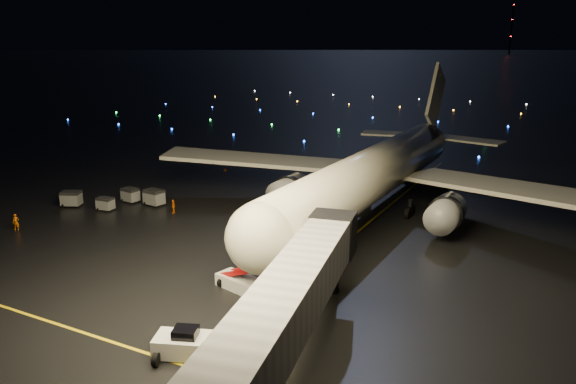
% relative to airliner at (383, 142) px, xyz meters
% --- Properties ---
extents(ground, '(2000.00, 2000.00, 0.00)m').
position_rel_airliner_xyz_m(ground, '(-11.41, 273.29, -7.90)').
color(ground, black).
rests_on(ground, ground).
extents(lane_centre, '(0.25, 80.00, 0.02)m').
position_rel_airliner_xyz_m(lane_centre, '(0.59, -11.71, -7.89)').
color(lane_centre, gold).
rests_on(lane_centre, ground).
extents(lane_cross, '(60.00, 0.25, 0.02)m').
position_rel_airliner_xyz_m(lane_cross, '(-16.41, -36.71, -7.89)').
color(lane_cross, gold).
rests_on(lane_cross, ground).
extents(airliner, '(56.62, 53.88, 15.79)m').
position_rel_airliner_xyz_m(airliner, '(0.00, 0.00, 0.00)').
color(airliner, beige).
rests_on(airliner, ground).
extents(pushback_tug, '(4.35, 3.27, 1.85)m').
position_rel_airliner_xyz_m(pushback_tug, '(-0.58, -35.69, -6.97)').
color(pushback_tug, silver).
rests_on(pushback_tug, ground).
extents(belt_loader, '(6.79, 3.37, 3.18)m').
position_rel_airliner_xyz_m(belt_loader, '(-2.57, -26.00, -6.31)').
color(belt_loader, silver).
rests_on(belt_loader, ground).
extents(crew_a, '(0.75, 0.68, 1.72)m').
position_rel_airliner_xyz_m(crew_a, '(-30.85, -24.72, -7.04)').
color(crew_a, '#DE6008').
rests_on(crew_a, ground).
extents(crew_c, '(0.69, 1.00, 1.57)m').
position_rel_airliner_xyz_m(crew_c, '(-20.18, -12.57, -7.11)').
color(crew_c, '#DE6008').
rests_on(crew_c, ground).
extents(safety_cone_0, '(0.44, 0.44, 0.45)m').
position_rel_airliner_xyz_m(safety_cone_0, '(-8.92, -13.21, -7.67)').
color(safety_cone_0, '#E75304').
rests_on(safety_cone_0, ground).
extents(safety_cone_1, '(0.55, 0.55, 0.53)m').
position_rel_airliner_xyz_m(safety_cone_1, '(-6.52, -5.34, -7.63)').
color(safety_cone_1, '#E75304').
rests_on(safety_cone_1, ground).
extents(safety_cone_2, '(0.42, 0.42, 0.45)m').
position_rel_airliner_xyz_m(safety_cone_2, '(-11.57, -7.45, -7.67)').
color(safety_cone_2, '#E75304').
rests_on(safety_cone_2, ground).
extents(safety_cone_3, '(0.48, 0.48, 0.46)m').
position_rel_airliner_xyz_m(safety_cone_3, '(-26.81, 7.70, -7.67)').
color(safety_cone_3, '#E75304').
rests_on(safety_cone_3, ground).
extents(radio_mast, '(1.80, 1.80, 64.00)m').
position_rel_airliner_xyz_m(radio_mast, '(-71.41, 713.29, 24.10)').
color(radio_mast, black).
rests_on(radio_mast, ground).
extents(taxiway_lights, '(164.00, 92.00, 0.36)m').
position_rel_airliner_xyz_m(taxiway_lights, '(-11.41, 79.29, -7.72)').
color(taxiway_lights, black).
rests_on(taxiway_lights, ground).
extents(baggage_cart_0, '(2.42, 1.84, 1.90)m').
position_rel_airliner_xyz_m(baggage_cart_0, '(-24.17, -11.18, -6.95)').
color(baggage_cart_0, slate).
rests_on(baggage_cart_0, ground).
extents(baggage_cart_1, '(1.92, 1.45, 1.52)m').
position_rel_airliner_xyz_m(baggage_cart_1, '(-27.80, -15.34, -7.13)').
color(baggage_cart_1, slate).
rests_on(baggage_cart_1, ground).
extents(baggage_cart_2, '(2.16, 1.65, 1.69)m').
position_rel_airliner_xyz_m(baggage_cart_2, '(-27.65, -11.41, -7.05)').
color(baggage_cart_2, slate).
rests_on(baggage_cart_2, ground).
extents(baggage_cart_3, '(2.57, 2.24, 1.82)m').
position_rel_airliner_xyz_m(baggage_cart_3, '(-32.53, -16.02, -6.98)').
color(baggage_cart_3, slate).
rests_on(baggage_cart_3, ground).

